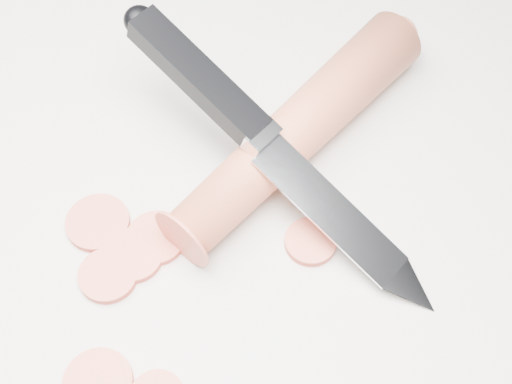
# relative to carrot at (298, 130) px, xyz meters

# --- Properties ---
(ground) EXTENTS (2.40, 2.40, 0.00)m
(ground) POSITION_rel_carrot_xyz_m (-0.08, -0.07, -0.02)
(ground) COLOR beige
(ground) RESTS_ON ground
(carrot) EXTENTS (0.15, 0.21, 0.04)m
(carrot) POSITION_rel_carrot_xyz_m (0.00, 0.00, 0.00)
(carrot) COLOR #C95736
(carrot) RESTS_ON ground
(carrot_slice_0) EXTENTS (0.04, 0.04, 0.01)m
(carrot_slice_0) POSITION_rel_carrot_xyz_m (-0.09, -0.18, -0.02)
(carrot_slice_0) COLOR #D5553E
(carrot_slice_0) RESTS_ON ground
(carrot_slice_2) EXTENTS (0.04, 0.04, 0.01)m
(carrot_slice_2) POSITION_rel_carrot_xyz_m (-0.08, -0.09, -0.02)
(carrot_slice_2) COLOR #D5553E
(carrot_slice_2) RESTS_ON ground
(carrot_slice_3) EXTENTS (0.04, 0.04, 0.01)m
(carrot_slice_3) POSITION_rel_carrot_xyz_m (-0.09, -0.10, -0.02)
(carrot_slice_3) COLOR #D5553E
(carrot_slice_3) RESTS_ON ground
(carrot_slice_4) EXTENTS (0.03, 0.03, 0.01)m
(carrot_slice_4) POSITION_rel_carrot_xyz_m (0.02, -0.07, -0.02)
(carrot_slice_4) COLOR #D5553E
(carrot_slice_4) RESTS_ON ground
(carrot_slice_5) EXTENTS (0.04, 0.04, 0.01)m
(carrot_slice_5) POSITION_rel_carrot_xyz_m (-0.12, -0.08, -0.02)
(carrot_slice_5) COLOR #D5553E
(carrot_slice_5) RESTS_ON ground
(carrot_slice_6) EXTENTS (0.04, 0.04, 0.01)m
(carrot_slice_6) POSITION_rel_carrot_xyz_m (-0.10, -0.12, -0.02)
(carrot_slice_6) COLOR #D5553E
(carrot_slice_6) RESTS_ON ground
(kitchen_knife) EXTENTS (0.23, 0.16, 0.09)m
(kitchen_knife) POSITION_rel_carrot_xyz_m (-0.01, -0.03, 0.02)
(kitchen_knife) COLOR silver
(kitchen_knife) RESTS_ON ground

